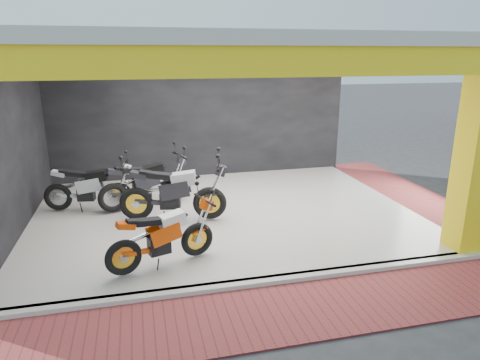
% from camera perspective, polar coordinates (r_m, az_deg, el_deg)
% --- Properties ---
extents(ground, '(80.00, 80.00, 0.00)m').
position_cam_1_polar(ground, '(7.62, 0.97, -10.03)').
color(ground, '#2D2D30').
rests_on(ground, ground).
extents(showroom_floor, '(8.00, 6.00, 0.10)m').
position_cam_1_polar(showroom_floor, '(9.38, -2.12, -4.45)').
color(showroom_floor, beige).
rests_on(showroom_floor, ground).
extents(showroom_ceiling, '(8.40, 6.40, 0.20)m').
position_cam_1_polar(showroom_ceiling, '(8.77, -2.38, 17.77)').
color(showroom_ceiling, beige).
rests_on(showroom_ceiling, corner_column).
extents(back_wall, '(8.20, 0.20, 3.50)m').
position_cam_1_polar(back_wall, '(11.93, -5.24, 8.46)').
color(back_wall, black).
rests_on(back_wall, ground).
extents(left_wall, '(0.20, 6.20, 3.50)m').
position_cam_1_polar(left_wall, '(9.06, -28.61, 3.97)').
color(left_wall, black).
rests_on(left_wall, ground).
extents(corner_column, '(0.50, 0.50, 3.50)m').
position_cam_1_polar(corner_column, '(8.18, 28.89, 2.78)').
color(corner_column, yellow).
rests_on(corner_column, ground).
extents(header_beam_front, '(8.40, 0.30, 0.40)m').
position_cam_1_polar(header_beam_front, '(5.86, 3.68, 15.48)').
color(header_beam_front, yellow).
rests_on(header_beam_front, corner_column).
extents(header_beam_right, '(0.30, 6.40, 0.40)m').
position_cam_1_polar(header_beam_right, '(10.33, 20.77, 14.90)').
color(header_beam_right, yellow).
rests_on(header_beam_right, corner_column).
extents(floor_kerb, '(8.00, 0.20, 0.10)m').
position_cam_1_polar(floor_kerb, '(6.73, 3.22, -13.40)').
color(floor_kerb, beige).
rests_on(floor_kerb, ground).
extents(paver_front, '(9.00, 1.40, 0.03)m').
position_cam_1_polar(paver_front, '(6.12, 5.42, -17.19)').
color(paver_front, maroon).
rests_on(paver_front, ground).
extents(paver_right, '(1.40, 7.00, 0.03)m').
position_cam_1_polar(paver_right, '(11.31, 22.46, -2.23)').
color(paver_right, maroon).
rests_on(paver_right, ground).
extents(moto_hero, '(2.06, 1.29, 1.18)m').
position_cam_1_polar(moto_hero, '(7.16, -5.81, -5.83)').
color(moto_hero, '#E04609').
rests_on(moto_hero, showroom_floor).
extents(moto_row_a, '(2.43, 1.32, 1.41)m').
position_cam_1_polar(moto_row_a, '(8.66, -4.10, -1.00)').
color(moto_row_a, black).
rests_on(moto_row_a, showroom_floor).
extents(moto_row_b, '(2.11, 1.08, 1.23)m').
position_cam_1_polar(moto_row_b, '(9.62, -15.96, -0.39)').
color(moto_row_b, '#AEB2B6').
rests_on(moto_row_b, showroom_floor).
extents(moto_row_d, '(2.28, 1.35, 1.31)m').
position_cam_1_polar(moto_row_d, '(9.84, -8.90, 0.67)').
color(moto_row_d, black).
rests_on(moto_row_d, showroom_floor).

